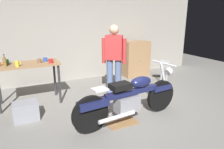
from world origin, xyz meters
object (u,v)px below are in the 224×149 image
Objects in this scene: wooden_dresser at (136,59)px; mug_brown_stoneware at (40,61)px; mug_red_diner at (51,61)px; bottle at (5,62)px; motorcycle at (130,97)px; mug_yellow_tall at (17,64)px; shop_stool at (165,66)px; person_standing at (114,58)px; mug_blue_enamel at (45,60)px; storage_bin at (26,111)px; mug_green_speckled at (7,62)px.

wooden_dresser is 3.15m from mug_brown_stoneware.
mug_red_diner is 0.48× the size of bottle.
motorcycle is 19.03× the size of mug_yellow_tall.
shop_stool is 5.48× the size of mug_red_diner.
mug_blue_enamel is at bearing 21.15° from person_standing.
wooden_dresser is at bearing 17.16° from mug_brown_stoneware.
mug_yellow_tall is (-0.04, 0.53, 0.79)m from storage_bin.
person_standing reaches higher than mug_brown_stoneware.
mug_brown_stoneware is 0.65m from bottle.
mug_green_speckled is at bearing 133.78° from motorcycle.
shop_stool is 5.65× the size of mug_green_speckled.
wooden_dresser is 9.43× the size of mug_red_diner.
shop_stool is at bearing 30.59° from motorcycle.
mug_green_speckled is (-3.60, -0.81, 0.41)m from wooden_dresser.
bottle reaches higher than mug_green_speckled.
person_standing is at bearing -14.49° from mug_blue_enamel.
motorcycle is 4.97× the size of storage_bin.
mug_yellow_tall is at bearing 135.82° from motorcycle.
person_standing is 15.05× the size of mug_brown_stoneware.
wooden_dresser reaches higher than mug_yellow_tall.
shop_stool is at bearing 9.34° from storage_bin.
mug_brown_stoneware reaches higher than storage_bin.
person_standing is 2.18m from storage_bin.
shop_stool is 3.22m from mug_blue_enamel.
person_standing is at bearing -3.84° from mug_yellow_tall.
motorcycle is 2.59m from mug_green_speckled.
person_standing is at bearing 11.14° from storage_bin.
mug_blue_enamel is 1.00× the size of mug_red_diner.
person_standing reaches higher than mug_red_diner.
mug_green_speckled is (-3.93, 0.18, 0.46)m from shop_stool.
motorcycle reaches higher than mug_brown_stoneware.
wooden_dresser is at bearing 20.61° from mug_red_diner.
motorcycle is 2.49m from shop_stool.
shop_stool is (2.01, 1.47, 0.05)m from motorcycle.
mug_blue_enamel is (0.74, -0.01, -0.01)m from mug_green_speckled.
storage_bin is 1.13m from mug_red_diner.
storage_bin is at bearing -68.62° from bottle.
mug_blue_enamel is at bearing -164.00° from wooden_dresser.
bottle is at bearing 179.59° from shop_stool.
mug_brown_stoneware is at bearing 178.93° from shop_stool.
wooden_dresser is at bearing 108.55° from shop_stool.
bottle is at bearing 136.99° from motorcycle.
person_standing is (0.30, 1.25, 0.48)m from motorcycle.
mug_blue_enamel is (-1.18, 1.64, 0.49)m from motorcycle.
shop_stool is at bearing 1.10° from mug_red_diner.
mug_blue_enamel is 0.79m from bottle.
person_standing is 2.26m from mug_green_speckled.
mug_green_speckled is 1.02× the size of mug_brown_stoneware.
storage_bin is 1.22m from mug_blue_enamel.
person_standing reaches higher than mug_blue_enamel.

